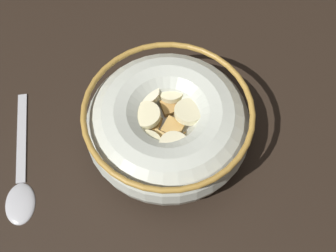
{
  "coord_description": "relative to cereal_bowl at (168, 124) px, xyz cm",
  "views": [
    {
      "loc": [
        -18.97,
        10.98,
        42.51
      ],
      "look_at": [
        0.0,
        0.0,
        3.0
      ],
      "focal_mm": 46.13,
      "sensor_mm": 36.0,
      "label": 1
    }
  ],
  "objects": [
    {
      "name": "ground_plane",
      "position": [
        0.0,
        -0.02,
        -4.45
      ],
      "size": [
        110.4,
        110.4,
        2.0
      ],
      "primitive_type": "cube",
      "color": "black"
    },
    {
      "name": "cereal_bowl",
      "position": [
        0.0,
        0.0,
        0.0
      ],
      "size": [
        17.26,
        17.26,
        6.43
      ],
      "color": "beige",
      "rests_on": "ground_plane"
    },
    {
      "name": "spoon",
      "position": [
        3.05,
        16.06,
        -3.1
      ],
      "size": [
        15.32,
        7.72,
        0.8
      ],
      "color": "#B7B7BC",
      "rests_on": "ground_plane"
    }
  ]
}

